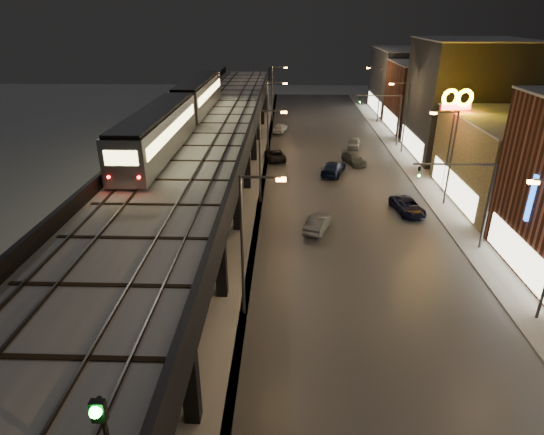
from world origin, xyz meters
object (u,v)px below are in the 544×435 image
object	(u,v)px
subway_train	(182,109)
car_near_white	(318,223)
car_mid_dark	(333,168)
car_mid_silver	(275,155)
car_onc_white	(354,159)
car_onc_red	(354,143)
car_far_white	(280,128)
car_onc_dark	(408,207)
rail_signal	(103,430)

from	to	relation	value
subway_train	car_near_white	xyz separation A→B (m)	(13.02, -9.55, -7.64)
car_mid_dark	car_mid_silver	bearing A→B (deg)	-20.42
car_mid_silver	car_onc_white	size ratio (longest dim) A/B	1.04
car_onc_red	car_near_white	bearing A→B (deg)	-91.78
car_near_white	car_mid_dark	xyz separation A→B (m)	(2.63, 14.79, 0.06)
car_mid_dark	car_onc_red	world-z (taller)	car_mid_dark
car_near_white	car_onc_red	distance (m)	26.83
subway_train	car_onc_white	bearing A→B (deg)	26.74
subway_train	car_mid_silver	size ratio (longest dim) A/B	7.74
car_near_white	car_far_white	world-z (taller)	car_far_white
car_onc_dark	car_onc_red	bearing A→B (deg)	85.24
car_mid_silver	car_onc_red	xyz separation A→B (m)	(10.64, 5.79, 0.03)
car_onc_white	subway_train	bearing A→B (deg)	-171.95
car_mid_dark	car_onc_red	xyz separation A→B (m)	(3.83, 11.25, -0.08)
car_far_white	car_onc_dark	distance (m)	32.92
car_onc_white	car_onc_red	xyz separation A→B (m)	(0.98, 7.17, 0.02)
car_onc_dark	car_onc_white	size ratio (longest dim) A/B	1.05
rail_signal	car_far_white	size ratio (longest dim) A/B	0.71
car_near_white	car_onc_dark	bearing A→B (deg)	-135.22
car_far_white	car_onc_white	distance (m)	18.21
car_mid_dark	car_near_white	bearing A→B (deg)	98.23
subway_train	car_onc_red	distance (m)	26.65
car_onc_dark	car_onc_white	distance (m)	15.17
car_near_white	car_onc_red	xyz separation A→B (m)	(6.46, 26.04, -0.02)
rail_signal	car_mid_dark	xyz separation A→B (m)	(9.25, 42.72, -7.99)
car_mid_silver	car_mid_dark	xyz separation A→B (m)	(6.81, -5.46, 0.11)
car_onc_dark	car_far_white	bearing A→B (deg)	101.75
subway_train	car_onc_white	size ratio (longest dim) A/B	8.02
car_near_white	car_onc_white	size ratio (longest dim) A/B	0.95
car_mid_silver	car_onc_white	bearing A→B (deg)	158.66
car_near_white	car_mid_silver	bearing A→B (deg)	-58.84
rail_signal	car_onc_dark	bearing A→B (deg)	64.69
car_mid_silver	car_mid_dark	distance (m)	8.73
car_onc_white	car_near_white	bearing A→B (deg)	-124.87
subway_train	car_mid_silver	bearing A→B (deg)	50.44
car_mid_dark	car_onc_dark	xyz separation A→B (m)	(5.85, -10.78, -0.10)
car_mid_dark	car_onc_dark	distance (m)	12.27
car_far_white	car_onc_white	world-z (taller)	car_far_white
car_onc_red	car_onc_dark	bearing A→B (deg)	-72.61
car_onc_dark	subway_train	bearing A→B (deg)	155.54
rail_signal	car_mid_silver	size ratio (longest dim) A/B	0.66
rail_signal	car_far_white	bearing A→B (deg)	87.34
subway_train	car_far_white	xyz separation A→B (m)	(9.30, 25.04, -7.61)
car_near_white	car_onc_dark	distance (m)	9.38
car_mid_dark	car_onc_red	bearing A→B (deg)	-90.50
car_near_white	car_far_white	xyz separation A→B (m)	(-3.72, 34.59, 0.03)
rail_signal	car_near_white	xyz separation A→B (m)	(6.62, 27.93, -8.05)
car_mid_dark	car_onc_white	size ratio (longest dim) A/B	1.16
car_onc_white	car_mid_dark	bearing A→B (deg)	-143.59
car_near_white	car_onc_dark	world-z (taller)	car_near_white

